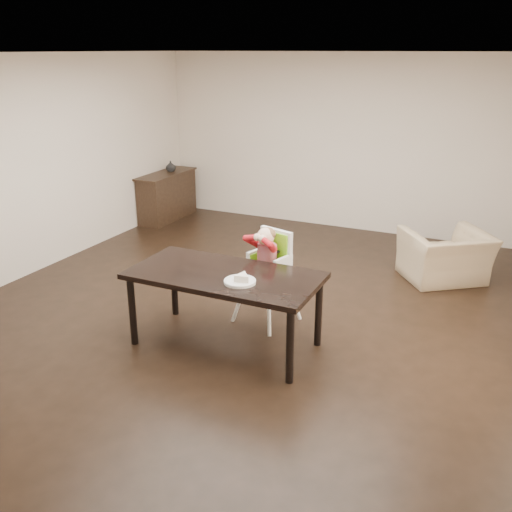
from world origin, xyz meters
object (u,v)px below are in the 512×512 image
(armchair, at_px, (446,248))
(sideboard, at_px, (167,196))
(dining_table, at_px, (225,281))
(high_chair, at_px, (268,255))

(armchair, distance_m, sideboard, 4.72)
(dining_table, distance_m, armchair, 3.13)
(dining_table, bearing_deg, high_chair, 76.94)
(dining_table, relative_size, armchair, 1.86)
(dining_table, relative_size, sideboard, 1.43)
(dining_table, height_order, high_chair, high_chair)
(high_chair, height_order, sideboard, high_chair)
(armchair, xyz_separation_m, sideboard, (-4.64, 0.85, -0.02))
(dining_table, bearing_deg, armchair, 56.99)
(armchair, bearing_deg, high_chair, 15.31)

